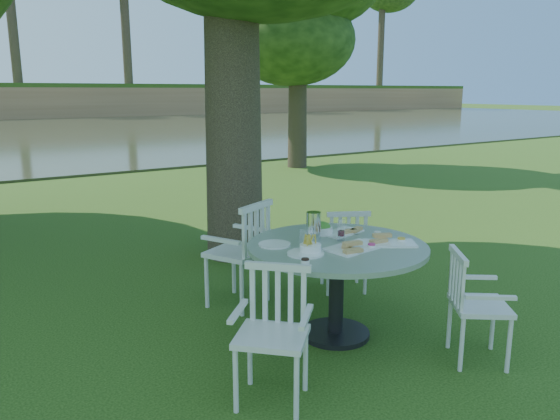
{
  "coord_description": "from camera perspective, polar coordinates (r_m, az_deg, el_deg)",
  "views": [
    {
      "loc": [
        -2.87,
        -4.06,
        1.97
      ],
      "look_at": [
        0.0,
        0.2,
        0.85
      ],
      "focal_mm": 35.0,
      "sensor_mm": 36.0,
      "label": 1
    }
  ],
  "objects": [
    {
      "name": "chair_se",
      "position": [
        4.28,
        19.16,
        -8.65
      ],
      "size": [
        0.57,
        0.57,
        0.83
      ],
      "rotation": [
        0.0,
        0.0,
        0.91
      ],
      "color": "silver",
      "rests_on": "ground"
    },
    {
      "name": "chair_sw",
      "position": [
        3.6,
        -0.57,
        -11.61
      ],
      "size": [
        0.6,
        0.6,
        0.87
      ],
      "rotation": [
        0.0,
        0.0,
        -0.8
      ],
      "color": "silver",
      "rests_on": "ground"
    },
    {
      "name": "tableware",
      "position": [
        4.4,
        5.08,
        -2.87
      ],
      "size": [
        1.13,
        0.86,
        0.24
      ],
      "color": "white",
      "rests_on": "table"
    },
    {
      "name": "table",
      "position": [
        4.41,
        5.97,
        -5.39
      ],
      "size": [
        1.43,
        1.43,
        0.78
      ],
      "color": "black",
      "rests_on": "ground"
    },
    {
      "name": "chair_nw",
      "position": [
        5.02,
        -3.59,
        -3.79
      ],
      "size": [
        0.65,
        0.64,
        0.99
      ],
      "rotation": [
        0.0,
        0.0,
        -2.69
      ],
      "color": "silver",
      "rests_on": "ground"
    },
    {
      "name": "ground",
      "position": [
        5.35,
        1.21,
        -9.32
      ],
      "size": [
        140.0,
        140.0,
        0.0
      ],
      "primitive_type": "plane",
      "color": "#1A390C",
      "rests_on": "ground"
    },
    {
      "name": "chair_ne",
      "position": [
        5.42,
        6.88,
        -3.58
      ],
      "size": [
        0.56,
        0.55,
        0.84
      ],
      "rotation": [
        0.0,
        0.0,
        -3.63
      ],
      "color": "silver",
      "rests_on": "ground"
    }
  ]
}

